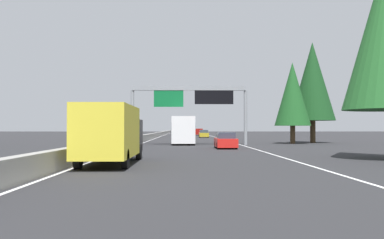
# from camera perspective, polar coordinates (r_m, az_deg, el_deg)

# --- Properties ---
(ground_plane) EXTENTS (320.00, 320.00, 0.00)m
(ground_plane) POSITION_cam_1_polar(r_m,az_deg,el_deg) (63.52, -5.86, -2.80)
(ground_plane) COLOR #262628
(median_barrier) EXTENTS (180.00, 0.56, 0.90)m
(median_barrier) POSITION_cam_1_polar(r_m,az_deg,el_deg) (83.47, -4.90, -2.09)
(median_barrier) COLOR gray
(median_barrier) RESTS_ON ground
(shoulder_stripe_right) EXTENTS (160.00, 0.16, 0.01)m
(shoulder_stripe_right) POSITION_cam_1_polar(r_m,az_deg,el_deg) (73.55, 3.80, -2.57)
(shoulder_stripe_right) COLOR silver
(shoulder_stripe_right) RESTS_ON ground
(shoulder_stripe_median) EXTENTS (160.00, 0.16, 0.01)m
(shoulder_stripe_median) POSITION_cam_1_polar(r_m,az_deg,el_deg) (73.47, -5.00, -2.57)
(shoulder_stripe_median) COLOR silver
(shoulder_stripe_median) RESTS_ON ground
(sign_gantry_overhead) EXTENTS (0.50, 12.68, 6.44)m
(sign_gantry_overhead) POSITION_cam_1_polar(r_m,az_deg,el_deg) (46.65, -0.18, 2.89)
(sign_gantry_overhead) COLOR gray
(sign_gantry_overhead) RESTS_ON ground
(box_truck_distant_b) EXTENTS (8.50, 2.40, 2.95)m
(box_truck_distant_b) POSITION_cam_1_polar(r_m,az_deg,el_deg) (22.35, -10.63, -1.74)
(box_truck_distant_b) COLOR gold
(box_truck_distant_b) RESTS_ON ground
(sedan_distant_a) EXTENTS (4.40, 1.80, 1.47)m
(sedan_distant_a) POSITION_cam_1_polar(r_m,az_deg,el_deg) (38.95, 4.49, -2.85)
(sedan_distant_a) COLOR red
(sedan_distant_a) RESTS_ON ground
(bus_mid_left) EXTENTS (11.50, 2.55, 3.10)m
(bus_mid_left) POSITION_cam_1_polar(r_m,az_deg,el_deg) (50.42, -1.13, -1.29)
(bus_mid_left) COLOR white
(bus_mid_left) RESTS_ON ground
(sedan_mid_center) EXTENTS (4.40, 1.80, 1.47)m
(sedan_mid_center) POSITION_cam_1_polar(r_m,az_deg,el_deg) (82.69, 1.58, -1.94)
(sedan_mid_center) COLOR #AD931E
(sedan_mid_center) RESTS_ON ground
(pickup_far_right) EXTENTS (5.60, 2.00, 1.86)m
(pickup_far_right) POSITION_cam_1_polar(r_m,az_deg,el_deg) (98.54, -1.12, -1.67)
(pickup_far_right) COLOR white
(pickup_far_right) RESTS_ON ground
(minivan_mid_right) EXTENTS (5.00, 1.95, 1.69)m
(minivan_mid_right) POSITION_cam_1_polar(r_m,az_deg,el_deg) (104.56, 0.85, -1.62)
(minivan_mid_right) COLOR maroon
(minivan_mid_right) RESTS_ON ground
(oncoming_near) EXTENTS (4.40, 1.80, 1.47)m
(oncoming_near) POSITION_cam_1_polar(r_m,az_deg,el_deg) (51.63, -10.06, -2.41)
(oncoming_near) COLOR #2D6B38
(oncoming_near) RESTS_ON ground
(conifer_right_near) EXTENTS (4.25, 4.25, 9.65)m
(conifer_right_near) POSITION_cam_1_polar(r_m,az_deg,el_deg) (52.19, 13.22, 3.30)
(conifer_right_near) COLOR #4C3823
(conifer_right_near) RESTS_ON ground
(conifer_right_mid) EXTENTS (5.57, 5.57, 12.67)m
(conifer_right_mid) POSITION_cam_1_polar(r_m,az_deg,el_deg) (56.12, 15.73, 4.89)
(conifer_right_mid) COLOR #4C3823
(conifer_right_mid) RESTS_ON ground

